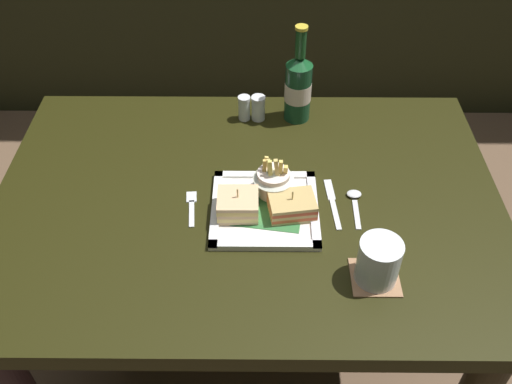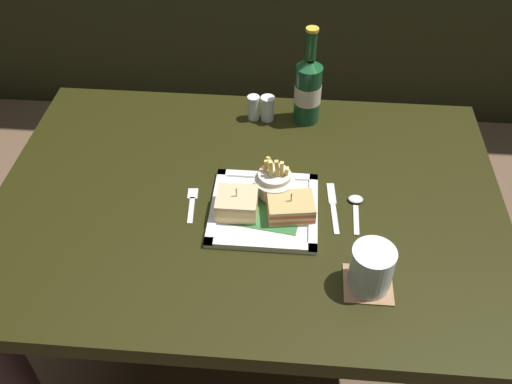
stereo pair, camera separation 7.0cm
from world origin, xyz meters
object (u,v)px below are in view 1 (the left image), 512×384
beer_bottle (298,86)px  knife (332,201)px  sandwich_half_right (292,206)px  spoon (355,199)px  salt_shaker (244,109)px  pepper_shaker (258,109)px  sandwich_half_left (238,205)px  fork (192,205)px  fries_cup (273,179)px  water_glass (378,264)px  square_plate (265,209)px  dining_table (248,236)px

beer_bottle → knife: bearing=-78.3°
sandwich_half_right → spoon: (0.15, 0.05, -0.03)m
salt_shaker → pepper_shaker: 0.04m
spoon → sandwich_half_left: bearing=-169.4°
beer_bottle → fork: size_ratio=2.25×
beer_bottle → salt_shaker: beer_bottle is taller
fries_cup → salt_shaker: (-0.07, 0.31, -0.02)m
knife → spoon: (0.05, 0.00, 0.00)m
sandwich_half_left → spoon: sandwich_half_left is taller
beer_bottle → fork: beer_bottle is taller
water_glass → pepper_shaker: bearing=113.7°
water_glass → fork: water_glass is taller
sandwich_half_left → salt_shaker: 0.38m
square_plate → pepper_shaker: pepper_shaker is taller
square_plate → pepper_shaker: (-0.02, 0.36, 0.02)m
fork → knife: 0.33m
sandwich_half_right → water_glass: bearing=-47.1°
salt_shaker → sandwich_half_left: bearing=-90.9°
fries_cup → sandwich_half_right: bearing=-58.2°
fork → square_plate: bearing=-5.4°
beer_bottle → pepper_shaker: 0.13m
sandwich_half_left → knife: (0.22, 0.05, -0.03)m
sandwich_half_left → beer_bottle: (0.15, 0.39, 0.07)m
sandwich_half_right → spoon: 0.16m
water_glass → spoon: bearing=93.6°
beer_bottle → pepper_shaker: bearing=-175.7°
sandwich_half_right → water_glass: size_ratio=1.14×
water_glass → knife: water_glass is taller
fries_cup → salt_shaker: fries_cup is taller
beer_bottle → fries_cup: bearing=-102.5°
spoon → pepper_shaker: size_ratio=1.76×
dining_table → fork: bearing=-167.7°
fork → sandwich_half_right: bearing=-7.4°
fries_cup → beer_bottle: 0.33m
fries_cup → beer_bottle: (0.07, 0.32, 0.05)m
dining_table → sandwich_half_right: (0.10, -0.06, 0.17)m
fries_cup → pepper_shaker: bearing=96.7°
square_plate → knife: size_ratio=1.46×
water_glass → pepper_shaker: water_glass is taller
sandwich_half_left → sandwich_half_right: 0.12m
square_plate → beer_bottle: (0.09, 0.37, 0.09)m
knife → spoon: size_ratio=1.34×
fries_cup → knife: fries_cup is taller
dining_table → fries_cup: fries_cup is taller
beer_bottle → water_glass: beer_bottle is taller
pepper_shaker → knife: bearing=-61.9°
fries_cup → knife: (0.14, -0.02, -0.05)m
square_plate → salt_shaker: salt_shaker is taller
sandwich_half_right → knife: size_ratio=0.68×
sandwich_half_left → pepper_shaker: size_ratio=1.31×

